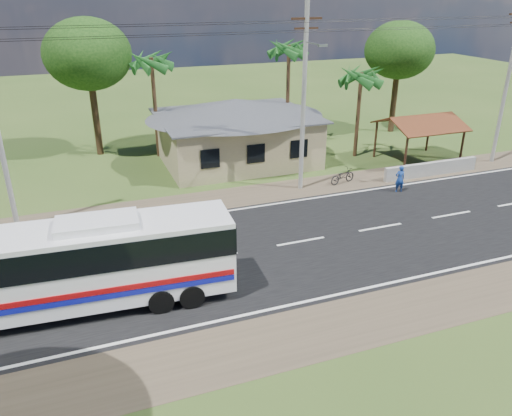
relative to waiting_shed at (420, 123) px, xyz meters
The scene contains 14 objects.
ground 15.77m from the waiting_shed, 146.82° to the right, with size 120.00×120.00×0.00m, color #314D1B.
road 15.77m from the waiting_shed, 146.82° to the right, with size 120.00×16.00×0.03m.
house 12.82m from the waiting_shed, 159.46° to the left, with size 12.40×10.00×5.00m.
waiting_shed is the anchor object (origin of this frame).
concrete_barrier 3.82m from the waiting_shed, 109.03° to the right, with size 7.00×0.30×0.90m, color #9E9E99.
utility_poles 10.96m from the waiting_shed, 168.97° to the right, with size 32.80×2.22×11.00m.
palm_near 5.23m from the waiting_shed, 144.46° to the left, with size 2.80×2.80×6.70m.
palm_mid 10.85m from the waiting_shed, 135.00° to the left, with size 2.80×2.80×8.20m.
palm_far 19.00m from the waiting_shed, 156.19° to the left, with size 2.80×2.80×7.70m.
tree_behind_house 23.46m from the waiting_shed, 155.66° to the left, with size 6.00×6.00×9.61m.
tree_behind_shed 8.99m from the waiting_shed, 68.20° to the left, with size 5.60×5.60×9.02m.
coach_bus 25.53m from the waiting_shed, 155.53° to the right, with size 11.89×3.27×3.65m.
motorcycle 7.83m from the waiting_shed, 163.12° to the right, with size 0.65×1.87×0.98m, color black.
person 6.85m from the waiting_shed, 135.43° to the right, with size 0.61×0.40×1.66m, color #1B3F94.
Camera 1 is at (-9.52, -19.40, 11.26)m, focal length 35.00 mm.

